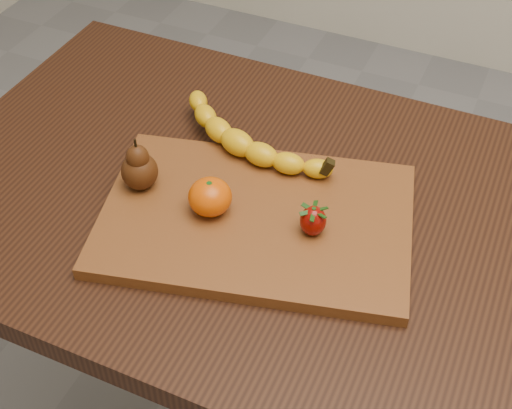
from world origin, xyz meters
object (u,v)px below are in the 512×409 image
at_px(pear, 138,163).
at_px(cutting_board, 256,219).
at_px(mandarin, 210,197).
at_px(table, 241,237).

bearing_deg(pear, cutting_board, 4.04).
bearing_deg(mandarin, table, 78.32).
bearing_deg(pear, mandarin, -3.00).
relative_size(table, cutting_board, 2.22).
xyz_separation_m(table, pear, (-0.14, -0.06, 0.16)).
height_order(table, mandarin, mandarin).
xyz_separation_m(pear, mandarin, (0.12, -0.01, -0.02)).
bearing_deg(cutting_board, pear, 170.34).
height_order(cutting_board, mandarin, mandarin).
xyz_separation_m(table, mandarin, (-0.01, -0.07, 0.14)).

